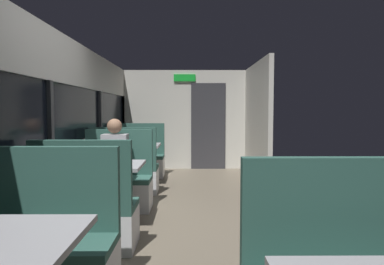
{
  "coord_description": "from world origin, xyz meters",
  "views": [
    {
      "loc": [
        0.12,
        -3.78,
        1.37
      ],
      "look_at": [
        0.16,
        2.3,
        0.97
      ],
      "focal_mm": 31.87,
      "sensor_mm": 36.0,
      "label": 1
    }
  ],
  "objects_px": {
    "bench_near_window_facing_entry": "(49,256)",
    "seated_passenger": "(116,171)",
    "bench_mid_window_facing_end": "(87,217)",
    "bench_far_window_facing_entry": "(141,161)",
    "bench_mid_window_facing_entry": "(117,185)",
    "dining_table_far_window": "(135,150)",
    "bench_far_window_facing_end": "(129,173)",
    "dining_table_mid_window": "(104,172)"
  },
  "relations": [
    {
      "from": "dining_table_mid_window",
      "to": "bench_far_window_facing_entry",
      "type": "relative_size",
      "value": 0.82
    },
    {
      "from": "bench_mid_window_facing_end",
      "to": "bench_far_window_facing_end",
      "type": "height_order",
      "value": "same"
    },
    {
      "from": "dining_table_mid_window",
      "to": "seated_passenger",
      "type": "distance_m",
      "value": 0.64
    },
    {
      "from": "bench_mid_window_facing_end",
      "to": "bench_far_window_facing_end",
      "type": "bearing_deg",
      "value": 90.0
    },
    {
      "from": "bench_mid_window_facing_end",
      "to": "bench_far_window_facing_entry",
      "type": "height_order",
      "value": "same"
    },
    {
      "from": "bench_near_window_facing_entry",
      "to": "dining_table_mid_window",
      "type": "distance_m",
      "value": 1.63
    },
    {
      "from": "bench_near_window_facing_entry",
      "to": "bench_mid_window_facing_entry",
      "type": "xyz_separation_m",
      "value": [
        0.0,
        2.3,
        0.0
      ]
    },
    {
      "from": "bench_mid_window_facing_end",
      "to": "bench_far_window_facing_entry",
      "type": "bearing_deg",
      "value": 90.0
    },
    {
      "from": "dining_table_mid_window",
      "to": "dining_table_far_window",
      "type": "height_order",
      "value": "same"
    },
    {
      "from": "bench_mid_window_facing_entry",
      "to": "bench_far_window_facing_end",
      "type": "relative_size",
      "value": 1.0
    },
    {
      "from": "bench_far_window_facing_end",
      "to": "seated_passenger",
      "type": "height_order",
      "value": "seated_passenger"
    },
    {
      "from": "bench_near_window_facing_entry",
      "to": "bench_mid_window_facing_end",
      "type": "height_order",
      "value": "same"
    },
    {
      "from": "bench_mid_window_facing_entry",
      "to": "dining_table_far_window",
      "type": "xyz_separation_m",
      "value": [
        0.0,
        1.6,
        0.31
      ]
    },
    {
      "from": "bench_far_window_facing_end",
      "to": "bench_far_window_facing_entry",
      "type": "height_order",
      "value": "same"
    },
    {
      "from": "dining_table_mid_window",
      "to": "dining_table_far_window",
      "type": "bearing_deg",
      "value": 90.0
    },
    {
      "from": "bench_mid_window_facing_end",
      "to": "bench_mid_window_facing_entry",
      "type": "xyz_separation_m",
      "value": [
        0.0,
        1.4,
        0.0
      ]
    },
    {
      "from": "bench_mid_window_facing_entry",
      "to": "bench_far_window_facing_entry",
      "type": "bearing_deg",
      "value": 90.0
    },
    {
      "from": "dining_table_far_window",
      "to": "bench_far_window_facing_end",
      "type": "relative_size",
      "value": 0.82
    },
    {
      "from": "dining_table_mid_window",
      "to": "dining_table_far_window",
      "type": "xyz_separation_m",
      "value": [
        0.0,
        2.3,
        0.0
      ]
    },
    {
      "from": "bench_mid_window_facing_entry",
      "to": "bench_far_window_facing_end",
      "type": "height_order",
      "value": "same"
    },
    {
      "from": "dining_table_mid_window",
      "to": "bench_far_window_facing_end",
      "type": "distance_m",
      "value": 1.63
    },
    {
      "from": "bench_near_window_facing_entry",
      "to": "seated_passenger",
      "type": "bearing_deg",
      "value": 90.0
    },
    {
      "from": "bench_mid_window_facing_end",
      "to": "seated_passenger",
      "type": "xyz_separation_m",
      "value": [
        0.0,
        1.33,
        0.21
      ]
    },
    {
      "from": "dining_table_far_window",
      "to": "bench_far_window_facing_entry",
      "type": "xyz_separation_m",
      "value": [
        0.0,
        0.7,
        -0.31
      ]
    },
    {
      "from": "dining_table_far_window",
      "to": "bench_mid_window_facing_end",
      "type": "bearing_deg",
      "value": -90.0
    },
    {
      "from": "dining_table_far_window",
      "to": "bench_far_window_facing_entry",
      "type": "distance_m",
      "value": 0.77
    },
    {
      "from": "dining_table_mid_window",
      "to": "bench_mid_window_facing_entry",
      "type": "bearing_deg",
      "value": 90.0
    },
    {
      "from": "bench_near_window_facing_entry",
      "to": "bench_mid_window_facing_end",
      "type": "xyz_separation_m",
      "value": [
        0.0,
        0.9,
        0.0
      ]
    },
    {
      "from": "dining_table_far_window",
      "to": "bench_far_window_facing_entry",
      "type": "height_order",
      "value": "bench_far_window_facing_entry"
    },
    {
      "from": "bench_far_window_facing_end",
      "to": "dining_table_mid_window",
      "type": "bearing_deg",
      "value": -90.0
    },
    {
      "from": "bench_mid_window_facing_entry",
      "to": "dining_table_far_window",
      "type": "relative_size",
      "value": 1.22
    },
    {
      "from": "dining_table_mid_window",
      "to": "seated_passenger",
      "type": "bearing_deg",
      "value": 90.0
    },
    {
      "from": "bench_mid_window_facing_end",
      "to": "bench_near_window_facing_entry",
      "type": "bearing_deg",
      "value": -90.0
    },
    {
      "from": "bench_far_window_facing_entry",
      "to": "dining_table_mid_window",
      "type": "bearing_deg",
      "value": -90.0
    },
    {
      "from": "bench_mid_window_facing_entry",
      "to": "seated_passenger",
      "type": "bearing_deg",
      "value": -90.0
    },
    {
      "from": "bench_near_window_facing_entry",
      "to": "dining_table_mid_window",
      "type": "bearing_deg",
      "value": 90.0
    },
    {
      "from": "bench_near_window_facing_entry",
      "to": "bench_far_window_facing_entry",
      "type": "relative_size",
      "value": 1.0
    },
    {
      "from": "bench_near_window_facing_entry",
      "to": "bench_far_window_facing_entry",
      "type": "distance_m",
      "value": 4.6
    },
    {
      "from": "bench_mid_window_facing_end",
      "to": "dining_table_far_window",
      "type": "distance_m",
      "value": 3.02
    },
    {
      "from": "seated_passenger",
      "to": "bench_far_window_facing_end",
      "type": "bearing_deg",
      "value": 90.0
    },
    {
      "from": "bench_mid_window_facing_entry",
      "to": "bench_far_window_facing_entry",
      "type": "height_order",
      "value": "same"
    },
    {
      "from": "bench_near_window_facing_entry",
      "to": "dining_table_mid_window",
      "type": "xyz_separation_m",
      "value": [
        0.0,
        1.6,
        0.31
      ]
    }
  ]
}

